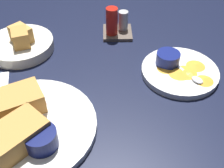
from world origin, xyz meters
TOP-DOWN VIEW (x-y plane):
  - ground_plane at (0.00, 0.00)cm, footprint 110.00×110.00cm
  - plate_sandwich_main at (-8.15, -11.39)cm, footprint 29.16×29.16cm
  - sandwich_half_near at (-12.02, -7.43)cm, footprint 15.02×12.58cm
  - sandwich_half_far at (-9.64, -16.72)cm, footprint 14.47×14.66cm
  - ramekin_dark_sauce at (-4.35, -16.74)cm, footprint 6.60×6.60cm
  - spoon_by_dark_ramekin at (-8.27, -13.08)cm, footprint 8.23×7.81cm
  - plate_chips_companion at (27.98, 6.49)cm, footprint 20.20×20.20cm
  - ramekin_light_gravy at (24.95, 9.02)cm, footprint 6.23×6.23cm
  - spoon_by_gravy_ramekin at (30.51, 2.81)cm, footprint 6.82×8.96cm
  - plantain_chip_scatter at (29.19, 5.19)cm, footprint 14.61×11.54cm
  - bread_basket_rear at (-16.23, 18.47)cm, footprint 19.15×19.15cm
  - condiment_caddy at (11.82, 26.37)cm, footprint 9.00×9.00cm

SIDE VIEW (x-z plane):
  - ground_plane at x=0.00cm, z-range -3.00..0.00cm
  - plate_sandwich_main at x=-8.15cm, z-range 0.00..1.60cm
  - plate_chips_companion at x=27.98cm, z-range 0.00..1.60cm
  - plantain_chip_scatter at x=29.19cm, z-range 1.60..2.20cm
  - spoon_by_dark_ramekin at x=-8.27cm, z-range 1.56..2.36cm
  - spoon_by_gravy_ramekin at x=30.51cm, z-range 1.56..2.36cm
  - bread_basket_rear at x=-16.23cm, z-range -1.59..5.90cm
  - condiment_caddy at x=11.82cm, z-range -1.34..8.16cm
  - ramekin_light_gravy at x=24.95cm, z-range 1.74..5.09cm
  - ramekin_dark_sauce at x=-4.35cm, z-range 1.74..5.59cm
  - sandwich_half_near at x=-12.02cm, z-range 1.60..6.40cm
  - sandwich_half_far at x=-9.64cm, z-range 1.60..6.40cm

